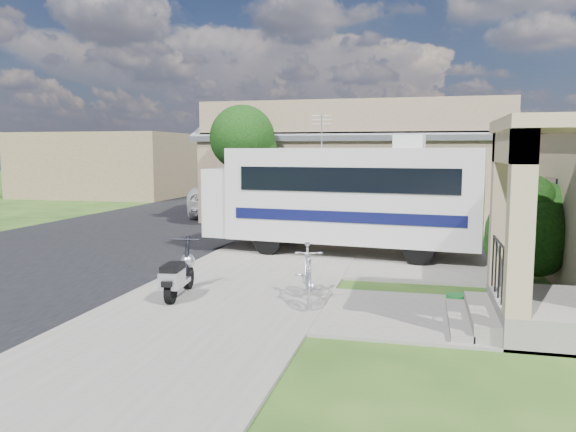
% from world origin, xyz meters
% --- Properties ---
extents(ground, '(120.00, 120.00, 0.00)m').
position_xyz_m(ground, '(0.00, 0.00, 0.00)').
color(ground, '#1A3A0F').
extents(street_slab, '(9.00, 80.00, 0.02)m').
position_xyz_m(street_slab, '(-7.50, 10.00, 0.01)').
color(street_slab, black).
rests_on(street_slab, ground).
extents(sidewalk_slab, '(4.00, 80.00, 0.06)m').
position_xyz_m(sidewalk_slab, '(-1.00, 10.00, 0.03)').
color(sidewalk_slab, slate).
rests_on(sidewalk_slab, ground).
extents(driveway_slab, '(7.00, 6.00, 0.05)m').
position_xyz_m(driveway_slab, '(1.50, 4.50, 0.03)').
color(driveway_slab, slate).
rests_on(driveway_slab, ground).
extents(walk_slab, '(4.00, 3.00, 0.05)m').
position_xyz_m(walk_slab, '(3.00, -1.00, 0.03)').
color(walk_slab, slate).
rests_on(walk_slab, ground).
extents(warehouse, '(12.50, 8.40, 5.04)m').
position_xyz_m(warehouse, '(0.00, 13.97, 1.99)').
color(warehouse, brown).
rests_on(warehouse, ground).
extents(distant_bldg_far, '(10.00, 8.00, 4.00)m').
position_xyz_m(distant_bldg_far, '(-17.00, 22.00, 2.00)').
color(distant_bldg_far, brown).
rests_on(distant_bldg_far, ground).
extents(distant_bldg_near, '(8.00, 7.00, 3.20)m').
position_xyz_m(distant_bldg_near, '(-15.00, 34.00, 1.60)').
color(distant_bldg_near, brown).
rests_on(distant_bldg_near, ground).
extents(street_tree_a, '(2.44, 2.40, 4.58)m').
position_xyz_m(street_tree_a, '(-3.70, 9.05, 3.25)').
color(street_tree_a, black).
rests_on(street_tree_a, ground).
extents(street_tree_b, '(2.44, 2.40, 4.73)m').
position_xyz_m(street_tree_b, '(-3.70, 19.05, 3.39)').
color(street_tree_b, black).
rests_on(street_tree_b, ground).
extents(street_tree_c, '(2.44, 2.40, 4.42)m').
position_xyz_m(street_tree_c, '(-3.70, 28.05, 3.10)').
color(street_tree_c, black).
rests_on(street_tree_c, ground).
extents(motorhome, '(7.80, 3.20, 3.89)m').
position_xyz_m(motorhome, '(0.59, 4.75, 1.67)').
color(motorhome, '#BCBCB7').
rests_on(motorhome, ground).
extents(shrub, '(1.95, 1.87, 2.40)m').
position_xyz_m(shrub, '(4.98, 1.99, 1.23)').
color(shrub, black).
rests_on(shrub, ground).
extents(scooter, '(0.62, 1.66, 1.09)m').
position_xyz_m(scooter, '(-1.86, -0.96, 0.49)').
color(scooter, black).
rests_on(scooter, ground).
extents(bicycle, '(0.91, 1.85, 1.07)m').
position_xyz_m(bicycle, '(0.64, -0.61, 0.54)').
color(bicycle, '#B9B8C1').
rests_on(bicycle, ground).
extents(pickup_truck, '(4.04, 6.92, 1.81)m').
position_xyz_m(pickup_truck, '(-5.73, 13.56, 0.90)').
color(pickup_truck, silver).
rests_on(pickup_truck, ground).
extents(van, '(3.52, 6.93, 1.93)m').
position_xyz_m(van, '(-6.58, 19.97, 0.96)').
color(van, silver).
rests_on(van, ground).
extents(garden_hose, '(0.38, 0.38, 0.17)m').
position_xyz_m(garden_hose, '(3.38, -0.02, 0.09)').
color(garden_hose, '#125D1F').
rests_on(garden_hose, ground).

